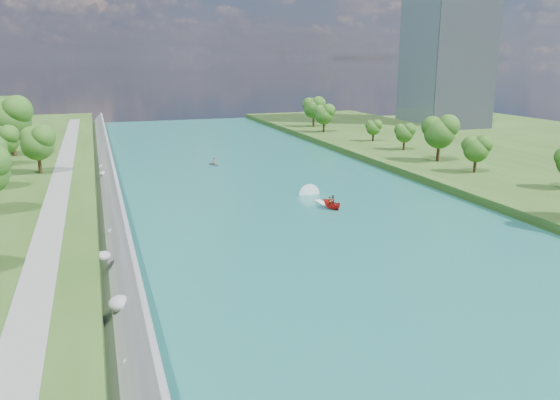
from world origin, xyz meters
name	(u,v)px	position (x,y,z in m)	size (l,w,h in m)	color
ground	(329,236)	(0.00, 0.00, 0.00)	(260.00, 260.00, 0.00)	#2D5119
river_water	(278,199)	(0.00, 20.00, 0.05)	(55.00, 240.00, 0.10)	#1A6556
berm_east	(528,174)	(49.50, 20.00, 0.75)	(44.00, 240.00, 1.50)	#2D5119
riprap_bank	(109,202)	(-25.85, 19.35, 1.79)	(3.79, 236.00, 4.05)	slate
riverside_path	(58,193)	(-32.50, 20.00, 3.55)	(3.00, 200.00, 0.10)	gray
office_tower	(448,32)	(82.50, 95.00, 30.00)	(22.00, 22.00, 60.00)	gray
trees_east	(465,145)	(36.77, 22.45, 6.41)	(17.03, 142.31, 11.00)	#2D5015
motorboat	(326,201)	(5.54, 13.70, 0.66)	(3.60, 18.70, 1.95)	red
raft	(214,163)	(-3.75, 51.00, 0.46)	(2.86, 3.50, 1.51)	gray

